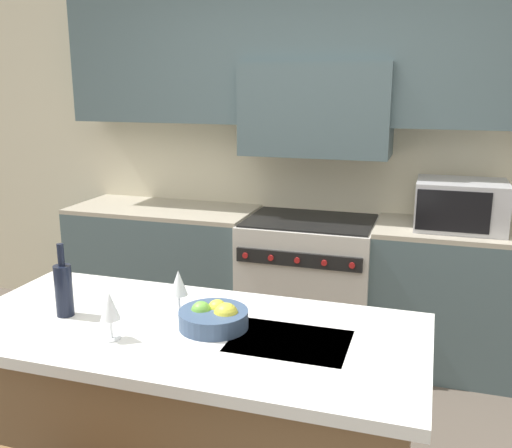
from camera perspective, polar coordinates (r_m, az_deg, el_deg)
The scene contains 9 objects.
back_cabinetry at distance 4.00m, azimuth 6.49°, elevation 10.61°, with size 10.00×0.46×2.70m.
back_counter at distance 3.99m, azimuth 5.34°, elevation -5.96°, with size 3.54×0.62×0.94m.
range_stove at distance 3.97m, azimuth 5.27°, elevation -6.11°, with size 0.87×0.70×0.93m.
microwave at distance 3.74m, azimuth 19.77°, elevation 1.81°, with size 0.54×0.43×0.30m.
kitchen_island at distance 2.52m, azimuth -6.66°, elevation -19.35°, with size 1.87×0.86×0.89m.
wine_bottle at distance 2.48m, azimuth -18.68°, elevation -6.14°, with size 0.07×0.07×0.31m.
wine_glass_near at distance 2.20m, azimuth -14.41°, elevation -8.09°, with size 0.08×0.08×0.19m.
wine_glass_far at distance 2.39m, azimuth -7.75°, elevation -5.98°, with size 0.08×0.08×0.19m.
fruit_bowl at distance 2.27m, azimuth -4.18°, elevation -9.27°, with size 0.27×0.27×0.11m.
Camera 1 is at (0.77, -1.89, 1.83)m, focal length 40.00 mm.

